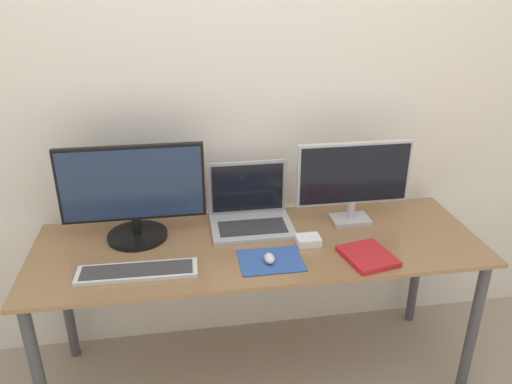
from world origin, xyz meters
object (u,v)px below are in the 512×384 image
at_px(mouse, 269,258).
at_px(book, 368,256).
at_px(keyboard, 137,272).
at_px(power_brick, 308,240).
at_px(laptop, 250,210).
at_px(monitor_right, 354,178).
at_px(monitor_left, 133,194).

height_order(mouse, book, mouse).
xyz_separation_m(keyboard, power_brick, (0.70, 0.12, 0.01)).
bearing_deg(laptop, monitor_right, -6.48).
bearing_deg(keyboard, power_brick, 9.55).
distance_m(monitor_right, power_brick, 0.35).
xyz_separation_m(monitor_right, mouse, (-0.43, -0.29, -0.19)).
distance_m(monitor_left, keyboard, 0.35).
xyz_separation_m(keyboard, mouse, (0.51, -0.01, 0.01)).
distance_m(laptop, keyboard, 0.59).
xyz_separation_m(monitor_left, monitor_right, (0.95, 0.00, 0.01)).
xyz_separation_m(laptop, keyboard, (-0.48, -0.34, -0.06)).
height_order(keyboard, mouse, mouse).
distance_m(monitor_left, laptop, 0.52).
bearing_deg(monitor_right, keyboard, -163.01).
height_order(laptop, keyboard, laptop).
xyz_separation_m(book, power_brick, (-0.21, 0.15, 0.01)).
relative_size(monitor_right, mouse, 7.83).
relative_size(laptop, keyboard, 0.79).
bearing_deg(mouse, monitor_left, 150.82).
bearing_deg(keyboard, laptop, 35.01).
distance_m(keyboard, mouse, 0.51).
distance_m(monitor_left, power_brick, 0.76).
distance_m(book, power_brick, 0.26).
bearing_deg(laptop, keyboard, -144.99).
xyz_separation_m(monitor_right, book, (-0.04, -0.32, -0.20)).
bearing_deg(power_brick, laptop, 134.01).
xyz_separation_m(mouse, book, (0.39, -0.03, -0.01)).
xyz_separation_m(monitor_left, mouse, (0.52, -0.29, -0.19)).
bearing_deg(book, mouse, 175.82).
height_order(monitor_right, laptop, monitor_right).
relative_size(monitor_right, book, 2.14).
relative_size(monitor_left, laptop, 1.65).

